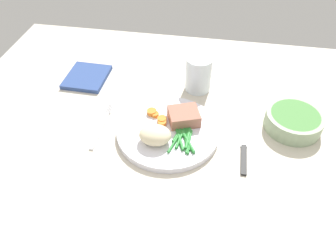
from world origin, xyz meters
TOP-DOWN VIEW (x-y plane):
  - dining_table at (0.00, 0.00)cm, footprint 120.00×90.00cm
  - dinner_plate at (-1.02, -3.51)cm, footprint 25.00×25.00cm
  - meat_portion at (2.35, 0.43)cm, footprint 9.02×8.45cm
  - mashed_potatoes at (-3.27, -8.01)cm, footprint 7.49×6.05cm
  - carrot_slices at (-4.21, -0.29)cm, footprint 5.59×5.70cm
  - green_beans at (3.25, -6.29)cm, footprint 6.42×10.65cm
  - fork at (-17.86, -3.76)cm, footprint 1.44×16.60cm
  - knife at (17.39, -3.79)cm, footprint 1.70×20.50cm
  - water_glass at (4.20, 15.92)cm, footprint 7.15×7.15cm
  - salad_bowl at (29.19, 4.02)cm, footprint 13.96×13.96cm
  - napkin at (-28.54, 15.10)cm, footprint 11.78×13.16cm

SIDE VIEW (x-z plane):
  - dining_table at x=0.00cm, z-range 0.00..2.00cm
  - knife at x=17.39cm, z-range 1.88..2.52cm
  - fork at x=-17.86cm, z-range 2.00..2.40cm
  - napkin at x=-28.54cm, z-range 2.00..3.23cm
  - dinner_plate at x=-1.02cm, z-range 2.00..3.60cm
  - green_beans at x=3.25cm, z-range 3.53..4.38cm
  - carrot_slices at x=-4.21cm, z-range 3.56..4.70cm
  - salad_bowl at x=29.19cm, z-range 2.27..6.53cm
  - meat_portion at x=2.35cm, z-range 3.60..6.68cm
  - mashed_potatoes at x=-3.27cm, z-range 3.60..7.69cm
  - water_glass at x=4.20cm, z-range 1.25..11.16cm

